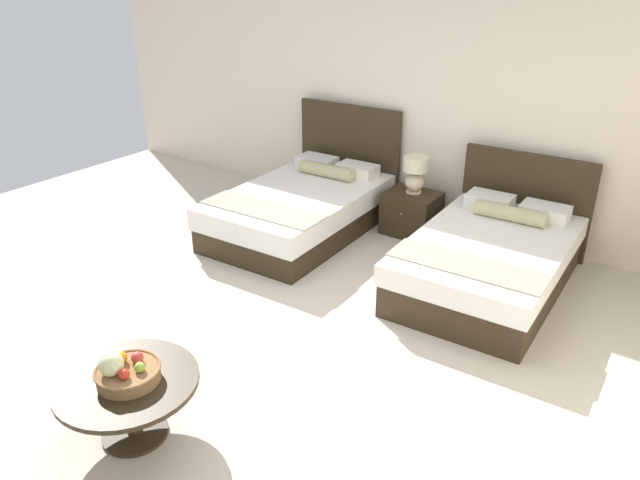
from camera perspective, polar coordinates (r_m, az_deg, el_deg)
The scene contains 8 objects.
ground_plane at distance 5.26m, azimuth -3.02°, elevation -8.41°, with size 10.38×9.39×0.02m, color beige.
wall_back at distance 7.03m, azimuth 11.80°, elevation 12.68°, with size 10.38×0.12×2.87m, color beige.
bed_near_window at distance 6.95m, azimuth -1.55°, elevation 3.23°, with size 1.46×2.27×1.28m.
bed_near_corner at distance 5.99m, azimuth 15.91°, elevation -1.65°, with size 1.43×2.19×1.08m.
nightstand at distance 6.97m, azimuth 8.67°, elevation 2.54°, with size 0.59×0.50×0.49m.
table_lamp at distance 6.82m, azimuth 9.02°, elevation 6.36°, with size 0.28×0.28×0.42m.
coffee_table at distance 4.19m, azimuth -17.72°, elevation -13.53°, with size 0.92×0.92×0.45m.
fruit_bowl at distance 4.08m, azimuth -17.98°, elevation -11.76°, with size 0.42×0.42×0.23m.
Camera 1 is at (2.76, -3.41, 2.90)m, focal length 33.73 mm.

